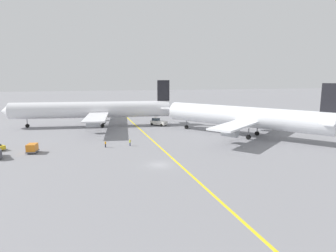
# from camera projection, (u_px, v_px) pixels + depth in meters

# --- Properties ---
(ground_plane) EXTENTS (600.00, 600.00, 0.00)m
(ground_plane) POSITION_uv_depth(u_px,v_px,m) (159.00, 165.00, 59.31)
(ground_plane) COLOR gray
(taxiway_stripe) EXTENTS (7.87, 119.80, 0.01)m
(taxiway_stripe) POSITION_uv_depth(u_px,v_px,m) (165.00, 151.00, 69.63)
(taxiway_stripe) COLOR yellow
(taxiway_stripe) RESTS_ON ground
(airliner_at_gate_left) EXTENTS (60.21, 47.75, 16.10)m
(airliner_at_gate_left) POSITION_uv_depth(u_px,v_px,m) (93.00, 110.00, 103.56)
(airliner_at_gate_left) COLOR silver
(airliner_at_gate_left) RESTS_ON ground
(airliner_being_pushed) EXTENTS (40.42, 45.03, 15.92)m
(airliner_being_pushed) POSITION_uv_depth(u_px,v_px,m) (244.00, 117.00, 86.11)
(airliner_being_pushed) COLOR white
(airliner_being_pushed) RESTS_ON ground
(pushback_tug) EXTENTS (7.07, 7.90, 2.88)m
(pushback_tug) POSITION_uv_depth(u_px,v_px,m) (158.00, 122.00, 105.58)
(pushback_tug) COLOR white
(pushback_tug) RESTS_ON ground
(gse_container_dolly_flat) EXTENTS (2.56, 3.43, 2.15)m
(gse_container_dolly_flat) POSITION_uv_depth(u_px,v_px,m) (32.00, 148.00, 68.10)
(gse_container_dolly_flat) COLOR slate
(gse_container_dolly_flat) RESTS_ON ground
(ground_crew_wing_walker_right) EXTENTS (0.50, 0.36, 1.73)m
(ground_crew_wing_walker_right) POSITION_uv_depth(u_px,v_px,m) (130.00, 142.00, 75.00)
(ground_crew_wing_walker_right) COLOR #2D3351
(ground_crew_wing_walker_right) RESTS_ON ground
(ground_crew_ramp_agent_by_cones) EXTENTS (0.36, 0.36, 1.66)m
(ground_crew_ramp_agent_by_cones) POSITION_uv_depth(u_px,v_px,m) (105.00, 144.00, 73.42)
(ground_crew_ramp_agent_by_cones) COLOR black
(ground_crew_ramp_agent_by_cones) RESTS_ON ground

